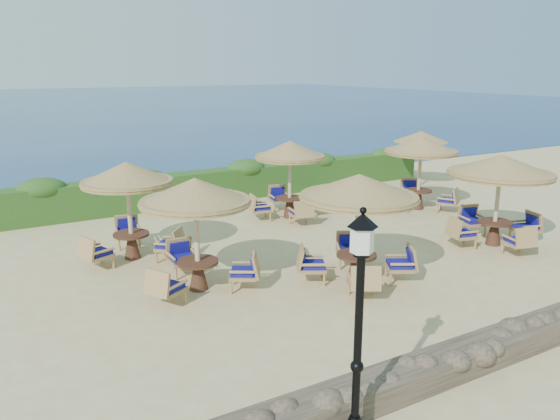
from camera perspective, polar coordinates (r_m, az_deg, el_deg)
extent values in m
plane|color=#CCBA81|center=(15.69, 6.62, -4.11)|extent=(120.00, 120.00, 0.00)
plane|color=navy|center=(82.53, -23.96, 10.02)|extent=(160.00, 160.00, 0.00)
cube|color=#204416|center=(21.53, -4.74, 2.79)|extent=(18.00, 0.90, 1.20)
cube|color=brown|center=(11.61, 25.41, -11.33)|extent=(15.00, 0.65, 0.44)
cylinder|color=black|center=(7.41, 8.14, -13.55)|extent=(0.11, 0.11, 2.40)
cylinder|color=silver|center=(6.85, 8.57, -2.96)|extent=(0.30, 0.30, 0.36)
cone|color=black|center=(6.79, 8.65, -1.03)|extent=(0.40, 0.40, 0.18)
cylinder|color=beige|center=(24.22, 14.36, 4.92)|extent=(0.10, 0.10, 2.20)
cone|color=olive|center=(24.07, 14.53, 7.45)|extent=(2.30, 2.30, 0.45)
cylinder|color=beige|center=(12.63, -8.68, -3.15)|extent=(0.12, 0.12, 2.40)
cone|color=olive|center=(12.32, -8.89, 2.08)|extent=(2.54, 2.54, 0.55)
cylinder|color=olive|center=(12.38, -8.84, 0.81)|extent=(2.49, 2.49, 0.14)
cylinder|color=#48281A|center=(12.79, -8.59, -5.37)|extent=(0.96, 0.96, 0.06)
cone|color=#48281A|center=(12.92, -8.53, -6.83)|extent=(0.44, 0.44, 0.64)
cylinder|color=beige|center=(13.05, 8.08, -2.53)|extent=(0.12, 0.12, 2.40)
cone|color=olive|center=(12.75, 8.27, 2.54)|extent=(2.81, 2.81, 0.55)
cylinder|color=olive|center=(12.82, 8.23, 1.31)|extent=(2.75, 2.75, 0.14)
cylinder|color=#48281A|center=(13.21, 8.00, -4.68)|extent=(0.96, 0.96, 0.06)
cone|color=#48281A|center=(13.33, 7.95, -6.10)|extent=(0.44, 0.44, 0.64)
cylinder|color=beige|center=(16.87, 21.71, 0.51)|extent=(0.12, 0.12, 2.40)
cone|color=olive|center=(16.64, 22.10, 4.45)|extent=(2.96, 2.96, 0.55)
cylinder|color=olive|center=(16.68, 22.01, 3.51)|extent=(2.90, 2.90, 0.14)
cylinder|color=#48281A|center=(16.99, 21.55, -1.19)|extent=(0.96, 0.96, 0.06)
cone|color=#48281A|center=(17.08, 21.44, -2.32)|extent=(0.44, 0.44, 0.64)
cylinder|color=beige|center=(15.08, -15.42, -0.57)|extent=(0.12, 0.12, 2.40)
cone|color=olive|center=(14.82, -15.73, 3.84)|extent=(2.42, 2.42, 0.55)
cylinder|color=olive|center=(14.87, -15.65, 2.78)|extent=(2.37, 2.37, 0.14)
cylinder|color=#48281A|center=(15.22, -15.29, -2.45)|extent=(0.96, 0.96, 0.06)
cone|color=#48281A|center=(15.32, -15.20, -3.71)|extent=(0.44, 0.44, 0.64)
cylinder|color=beige|center=(18.57, 1.03, 2.80)|extent=(0.12, 0.12, 2.40)
cone|color=olive|center=(18.36, 1.04, 6.41)|extent=(2.38, 2.38, 0.55)
cylinder|color=olive|center=(18.40, 1.04, 5.55)|extent=(2.33, 2.33, 0.14)
cylinder|color=#48281A|center=(18.68, 1.02, 1.24)|extent=(0.96, 0.96, 0.06)
cone|color=#48281A|center=(18.77, 1.01, 0.21)|extent=(0.44, 0.44, 0.64)
cylinder|color=beige|center=(20.36, 14.35, 3.41)|extent=(0.12, 0.12, 2.40)
cone|color=olive|center=(20.17, 14.56, 6.69)|extent=(2.60, 2.60, 0.55)
cylinder|color=olive|center=(20.21, 14.51, 5.91)|extent=(2.55, 2.55, 0.14)
cylinder|color=#48281A|center=(20.46, 14.26, 1.98)|extent=(0.96, 0.96, 0.06)
cone|color=#48281A|center=(20.54, 14.20, 1.03)|extent=(0.44, 0.44, 0.64)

